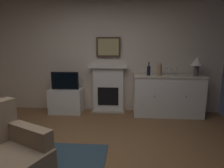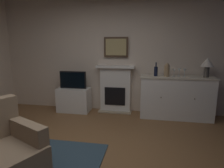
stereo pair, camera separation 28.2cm
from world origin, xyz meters
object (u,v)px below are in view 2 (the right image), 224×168
(tv_set, at_px, (73,80))
(wine_glass_center, at_px, (179,70))
(wine_bottle, at_px, (156,71))
(wine_glass_right, at_px, (185,71))
(sideboard_cabinet, at_px, (176,97))
(tv_cabinet, at_px, (74,100))
(wine_glass_left, at_px, (174,71))
(framed_picture, at_px, (116,47))
(vase_decorative, at_px, (167,70))
(table_lamp, at_px, (207,64))
(fireplace_unit, at_px, (115,89))

(tv_set, bearing_deg, wine_glass_center, 1.01)
(wine_bottle, relative_size, wine_glass_right, 1.76)
(tv_set, bearing_deg, wine_glass_right, 0.68)
(sideboard_cabinet, relative_size, wine_bottle, 5.25)
(tv_cabinet, xyz_separation_m, tv_set, (-0.00, -0.02, 0.48))
(wine_glass_left, distance_m, wine_glass_center, 0.13)
(framed_picture, bearing_deg, wine_glass_right, -7.70)
(framed_picture, relative_size, vase_decorative, 1.96)
(table_lamp, height_order, wine_bottle, table_lamp)
(fireplace_unit, distance_m, sideboard_cabinet, 1.36)
(wine_glass_center, bearing_deg, fireplace_unit, 174.06)
(tv_set, bearing_deg, tv_cabinet, 90.00)
(wine_glass_right, distance_m, vase_decorative, 0.38)
(tv_set, bearing_deg, table_lamp, 0.16)
(wine_glass_right, xyz_separation_m, tv_cabinet, (-2.47, -0.01, -0.75))
(wine_bottle, height_order, wine_glass_right, wine_bottle)
(framed_picture, relative_size, table_lamp, 1.37)
(framed_picture, xyz_separation_m, table_lamp, (1.91, -0.22, -0.32))
(table_lamp, bearing_deg, wine_glass_center, 176.40)
(framed_picture, distance_m, wine_glass_left, 1.38)
(framed_picture, bearing_deg, table_lamp, -6.63)
(fireplace_unit, bearing_deg, wine_glass_right, -5.98)
(wine_glass_left, height_order, tv_set, wine_glass_left)
(wine_glass_left, xyz_separation_m, tv_cabinet, (-2.25, 0.04, -0.75))
(fireplace_unit, xyz_separation_m, sideboard_cabinet, (1.35, -0.18, -0.09))
(table_lamp, bearing_deg, tv_set, -179.84)
(wine_glass_left, xyz_separation_m, vase_decorative, (-0.15, -0.02, 0.02))
(wine_bottle, xyz_separation_m, wine_glass_left, (0.37, 0.00, 0.01))
(wine_glass_left, height_order, tv_cabinet, wine_glass_left)
(fireplace_unit, relative_size, framed_picture, 2.00)
(table_lamp, xyz_separation_m, wine_glass_left, (-0.64, -0.03, -0.16))
(fireplace_unit, relative_size, wine_glass_left, 6.67)
(fireplace_unit, distance_m, wine_glass_left, 1.38)
(wine_bottle, height_order, wine_glass_left, wine_bottle)
(framed_picture, distance_m, sideboard_cabinet, 1.73)
(table_lamp, relative_size, vase_decorative, 1.42)
(tv_cabinet, bearing_deg, wine_glass_center, 0.45)
(framed_picture, bearing_deg, tv_set, -166.69)
(tv_cabinet, bearing_deg, wine_glass_right, 0.14)
(wine_glass_right, bearing_deg, tv_cabinet, -179.86)
(sideboard_cabinet, relative_size, tv_cabinet, 2.03)
(table_lamp, xyz_separation_m, tv_set, (-2.89, -0.01, -0.43))
(framed_picture, distance_m, table_lamp, 1.95)
(framed_picture, bearing_deg, wine_glass_center, -7.79)
(fireplace_unit, height_order, vase_decorative, vase_decorative)
(wine_glass_center, xyz_separation_m, vase_decorative, (-0.26, -0.08, 0.02))
(wine_bottle, distance_m, wine_glass_left, 0.37)
(framed_picture, height_order, wine_glass_left, framed_picture)
(table_lamp, height_order, tv_cabinet, table_lamp)
(framed_picture, xyz_separation_m, vase_decorative, (1.12, -0.27, -0.46))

